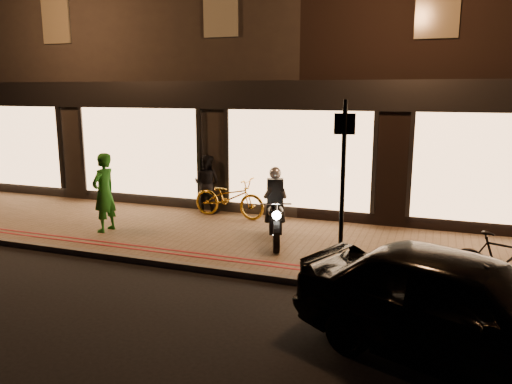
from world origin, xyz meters
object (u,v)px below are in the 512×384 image
motorcycle (275,214)px  bicycle_gold (229,198)px  parked_car (463,309)px  sign_post (343,179)px  person_green (104,193)px

motorcycle → bicycle_gold: size_ratio=0.96×
motorcycle → bicycle_gold: 2.36m
parked_car → bicycle_gold: bearing=67.5°
motorcycle → sign_post: 2.36m
motorcycle → sign_post: bearing=-59.2°
motorcycle → sign_post: sign_post is taller
motorcycle → parked_car: (3.52, -3.58, -0.02)m
sign_post → person_green: sign_post is taller
motorcycle → person_green: (-3.88, -0.52, 0.28)m
sign_post → parked_car: sign_post is taller
bicycle_gold → person_green: bearing=139.9°
sign_post → parked_car: size_ratio=0.72×
motorcycle → bicycle_gold: bearing=117.5°
motorcycle → bicycle_gold: motorcycle is taller
sign_post → motorcycle: bearing=140.6°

